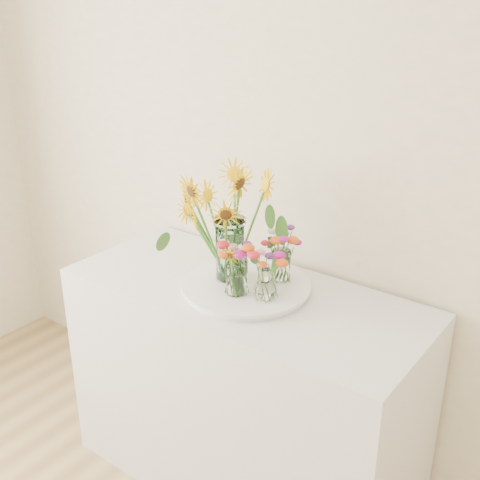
{
  "coord_description": "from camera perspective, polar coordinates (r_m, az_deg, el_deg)",
  "views": [
    {
      "loc": [
        1.03,
        0.32,
        1.95
      ],
      "look_at": [
        -0.18,
        1.93,
        1.1
      ],
      "focal_mm": 45.0,
      "sensor_mm": 36.0,
      "label": 1
    }
  ],
  "objects": [
    {
      "name": "small_vase_a",
      "position": [
        2.15,
        -0.32,
        -3.54
      ],
      "size": [
        0.09,
        0.09,
        0.14
      ],
      "primitive_type": "cylinder",
      "rotation": [
        0.0,
        0.0,
        -0.18
      ],
      "color": "white",
      "rests_on": "tray"
    },
    {
      "name": "wildflower_posy_c",
      "position": [
        2.24,
        3.95,
        -1.37
      ],
      "size": [
        0.2,
        0.2,
        0.21
      ],
      "primitive_type": null,
      "color": "#DE4D13",
      "rests_on": "tray"
    },
    {
      "name": "mason_jar",
      "position": [
        2.24,
        -0.97,
        -0.85
      ],
      "size": [
        0.13,
        0.13,
        0.25
      ],
      "primitive_type": "cylinder",
      "rotation": [
        0.0,
        0.0,
        0.27
      ],
      "color": "#B9F0E3",
      "rests_on": "tray"
    },
    {
      "name": "sunflower_bouquet",
      "position": [
        2.2,
        -0.98,
        1.76
      ],
      "size": [
        0.85,
        0.85,
        0.47
      ],
      "primitive_type": null,
      "rotation": [
        0.0,
        0.0,
        0.27
      ],
      "color": "#FFC105",
      "rests_on": "tray"
    },
    {
      "name": "wildflower_posy_a",
      "position": [
        2.13,
        -0.32,
        -2.46
      ],
      "size": [
        0.18,
        0.18,
        0.23
      ],
      "primitive_type": null,
      "color": "#DE4D13",
      "rests_on": "tray"
    },
    {
      "name": "small_vase_c",
      "position": [
        2.26,
        3.92,
        -2.41
      ],
      "size": [
        0.09,
        0.09,
        0.12
      ],
      "primitive_type": "cylinder",
      "rotation": [
        0.0,
        0.0,
        0.34
      ],
      "color": "white",
      "rests_on": "tray"
    },
    {
      "name": "counter",
      "position": [
        2.5,
        0.31,
        -13.94
      ],
      "size": [
        1.4,
        0.6,
        0.9
      ],
      "primitive_type": "cube",
      "color": "white",
      "rests_on": "ground_plane"
    },
    {
      "name": "wildflower_posy_b",
      "position": [
        2.1,
        2.43,
        -3.08
      ],
      "size": [
        0.2,
        0.2,
        0.21
      ],
      "primitive_type": null,
      "color": "#DE4D13",
      "rests_on": "tray"
    },
    {
      "name": "tray",
      "position": [
        2.25,
        0.59,
        -4.54
      ],
      "size": [
        0.46,
        0.46,
        0.02
      ],
      "primitive_type": "cylinder",
      "color": "white",
      "rests_on": "counter"
    },
    {
      "name": "small_vase_b",
      "position": [
        2.12,
        2.41,
        -4.18
      ],
      "size": [
        0.11,
        0.11,
        0.12
      ],
      "primitive_type": null,
      "rotation": [
        0.0,
        0.0,
        0.31
      ],
      "color": "white",
      "rests_on": "tray"
    }
  ]
}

